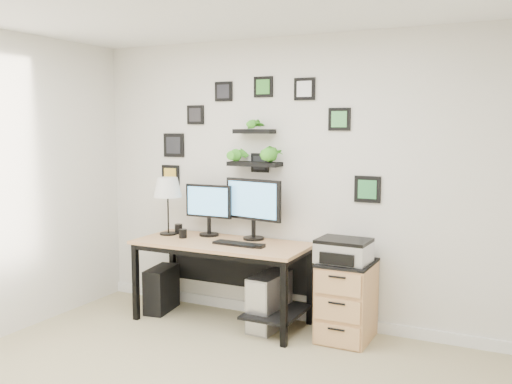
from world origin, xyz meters
The scene contains 14 objects.
room centered at (0.00, 1.98, 0.05)m, with size 4.00×4.00×4.00m.
desk centered at (-0.46, 1.67, 0.63)m, with size 1.60×0.70×0.75m.
monitor_left centered at (-0.75, 1.83, 1.04)m, with size 0.48×0.19×0.49m.
monitor_right centered at (-0.29, 1.85, 1.09)m, with size 0.60×0.23×0.56m.
keyboard centered at (-0.32, 1.57, 0.76)m, with size 0.43×0.14×0.02m, color black.
mouse centered at (-0.07, 1.56, 0.76)m, with size 0.06×0.10×0.03m, color black.
table_lamp centered at (-1.14, 1.72, 1.20)m, with size 0.27×0.27×0.56m.
mug centered at (-0.92, 1.63, 0.79)m, with size 0.07×0.07×0.08m, color black.
pen_cup centered at (-1.07, 1.79, 0.80)m, with size 0.07×0.07×0.10m, color black.
pc_tower_black centered at (-1.19, 1.65, 0.21)m, with size 0.19×0.43×0.43m, color black.
pc_tower_grey centered at (-0.04, 1.67, 0.25)m, with size 0.25×0.51×0.49m.
file_cabinet centered at (0.66, 1.72, 0.34)m, with size 0.43×0.53×0.67m.
printer centered at (0.63, 1.69, 0.77)m, with size 0.44×0.36×0.19m.
wall_decor centered at (-0.31, 1.93, 1.66)m, with size 2.25×0.18×1.11m.
Camera 1 is at (2.03, -2.80, 1.80)m, focal length 40.00 mm.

